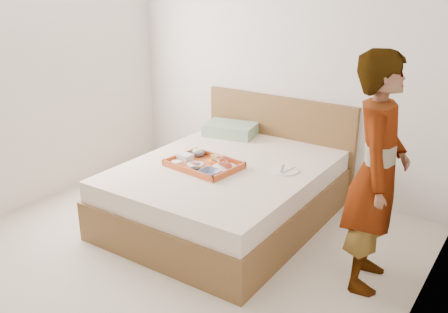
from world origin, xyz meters
TOP-DOWN VIEW (x-y plane):
  - ground at (0.00, 0.00)m, footprint 3.50×4.00m
  - wall_back at (0.00, 2.00)m, footprint 3.50×0.01m
  - wall_right at (1.75, 0.00)m, footprint 0.01×4.00m
  - bed at (-0.00, 1.00)m, footprint 1.65×2.00m
  - headboard at (-0.00, 1.97)m, footprint 1.65×0.06m
  - pillow at (-0.43, 1.73)m, footprint 0.57×0.44m
  - tray at (-0.13, 0.85)m, footprint 0.64×0.50m
  - prawn_plate at (0.05, 0.90)m, footprint 0.23×0.23m
  - navy_bowl_big at (0.04, 0.70)m, footprint 0.19×0.19m
  - sauce_dish at (-0.10, 0.69)m, footprint 0.10×0.10m
  - meat_plate at (-0.20, 0.82)m, footprint 0.16×0.16m
  - bread_plate at (-0.10, 0.99)m, footprint 0.16×0.16m
  - salad_bowl at (-0.32, 1.01)m, footprint 0.15×0.15m
  - plastic_tub at (-0.34, 0.86)m, footprint 0.14×0.12m
  - cheese_round at (-0.34, 0.73)m, footprint 0.10×0.10m
  - dinner_plate at (0.50, 1.16)m, footprint 0.24×0.24m
  - person at (1.37, 0.78)m, footprint 0.51×0.68m

SIDE VIEW (x-z plane):
  - ground at x=0.00m, z-range -0.01..0.01m
  - bed at x=0.00m, z-range 0.00..0.53m
  - headboard at x=0.00m, z-range 0.00..0.95m
  - dinner_plate at x=0.50m, z-range 0.53..0.54m
  - meat_plate at x=-0.20m, z-range 0.55..0.56m
  - bread_plate at x=-0.10m, z-range 0.55..0.56m
  - prawn_plate at x=0.05m, z-range 0.55..0.56m
  - tray at x=-0.13m, z-range 0.53..0.58m
  - cheese_round at x=-0.34m, z-range 0.55..0.58m
  - sauce_dish at x=-0.10m, z-range 0.55..0.58m
  - salad_bowl at x=-0.32m, z-range 0.55..0.59m
  - navy_bowl_big at x=0.04m, z-range 0.55..0.59m
  - plastic_tub at x=-0.34m, z-range 0.55..0.60m
  - pillow at x=-0.43m, z-range 0.53..0.65m
  - person at x=1.37m, z-range 0.00..1.68m
  - wall_back at x=0.00m, z-range 0.00..2.60m
  - wall_right at x=1.75m, z-range 0.00..2.60m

